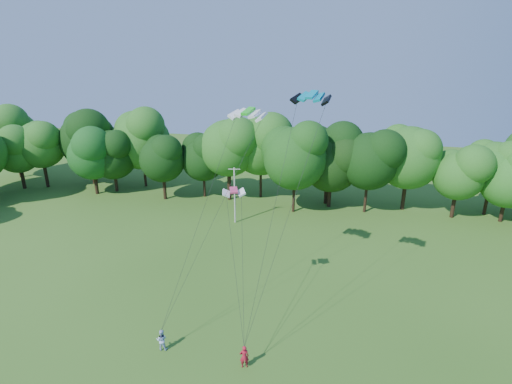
# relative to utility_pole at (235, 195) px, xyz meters

# --- Properties ---
(utility_pole) EXTENTS (1.42, 0.35, 7.17)m
(utility_pole) POSITION_rel_utility_pole_xyz_m (0.00, 0.00, 0.00)
(utility_pole) COLOR #B9B8AF
(utility_pole) RESTS_ON ground
(kite_flyer_left) EXTENTS (0.73, 0.60, 1.73)m
(kite_flyer_left) POSITION_rel_utility_pole_xyz_m (7.39, -23.40, -2.85)
(kite_flyer_left) COLOR #B0162A
(kite_flyer_left) RESTS_ON ground
(kite_flyer_right) EXTENTS (0.88, 0.73, 1.63)m
(kite_flyer_right) POSITION_rel_utility_pole_xyz_m (1.16, -23.09, -2.90)
(kite_flyer_right) COLOR #B2C2F7
(kite_flyer_right) RESTS_ON ground
(kite_teal) EXTENTS (2.90, 1.91, 0.55)m
(kite_teal) POSITION_rel_utility_pole_xyz_m (10.46, -16.18, 13.86)
(kite_teal) COLOR #05819D
(kite_teal) RESTS_ON ground
(kite_green) EXTENTS (3.24, 2.14, 0.54)m
(kite_green) POSITION_rel_utility_pole_xyz_m (5.34, -13.89, 12.25)
(kite_green) COLOR green
(kite_green) RESTS_ON ground
(kite_pink) EXTENTS (1.94, 1.44, 0.32)m
(kite_pink) POSITION_rel_utility_pole_xyz_m (4.92, -16.83, 6.67)
(kite_pink) COLOR #CE3966
(kite_pink) RESTS_ON ground
(tree_back_west) EXTENTS (7.62, 7.62, 11.08)m
(tree_back_west) POSITION_rel_utility_pole_xyz_m (-23.38, 5.62, 3.20)
(tree_back_west) COLOR #352615
(tree_back_west) RESTS_ON ground
(tree_back_center) EXTENTS (8.43, 8.43, 12.26)m
(tree_back_center) POSITION_rel_utility_pole_xyz_m (11.15, 8.30, 3.94)
(tree_back_center) COLOR #332413
(tree_back_center) RESTS_ON ground
(tree_back_east) EXTENTS (7.44, 7.44, 10.82)m
(tree_back_east) POSITION_rel_utility_pole_xyz_m (32.68, 7.97, 3.04)
(tree_back_east) COLOR black
(tree_back_east) RESTS_ON ground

